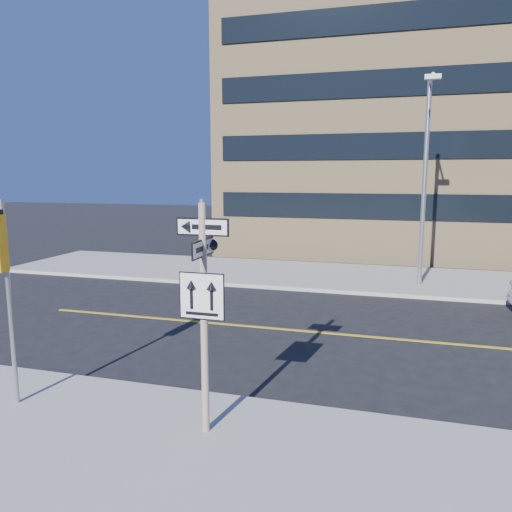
% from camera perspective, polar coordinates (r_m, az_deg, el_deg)
% --- Properties ---
extents(ground, '(120.00, 120.00, 0.00)m').
position_cam_1_polar(ground, '(11.52, -0.96, -14.24)').
color(ground, black).
rests_on(ground, ground).
extents(sign_pole, '(0.92, 0.92, 4.06)m').
position_cam_1_polar(sign_pole, '(8.47, -6.01, -5.55)').
color(sign_pole, silver).
rests_on(sign_pole, near_sidewalk).
extents(streetlight_a, '(0.55, 2.25, 8.00)m').
position_cam_1_polar(streetlight_a, '(20.87, 18.80, 9.24)').
color(streetlight_a, gray).
rests_on(streetlight_a, far_sidewalk).
extents(building_brick, '(18.00, 18.00, 18.00)m').
position_cam_1_polar(building_brick, '(35.39, 14.77, 16.15)').
color(building_brick, tan).
rests_on(building_brick, ground).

